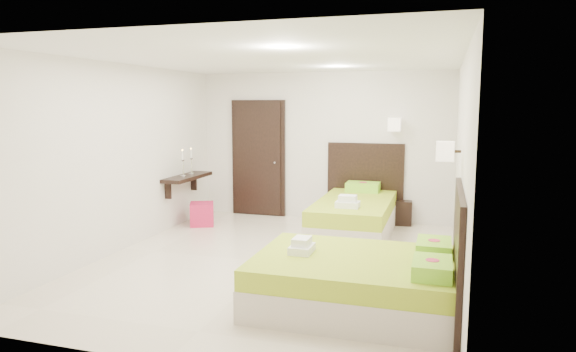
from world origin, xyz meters
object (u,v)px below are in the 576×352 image
(bed_double, at_px, (363,279))
(ottoman, at_px, (202,214))
(bed_single, at_px, (355,214))
(nightstand, at_px, (398,212))

(bed_double, xyz_separation_m, ottoman, (-3.16, 2.79, -0.10))
(bed_single, height_order, ottoman, bed_single)
(bed_double, xyz_separation_m, nightstand, (0.01, 3.89, -0.09))
(bed_single, xyz_separation_m, bed_double, (0.56, -2.90, -0.03))
(bed_double, relative_size, nightstand, 4.26)
(nightstand, relative_size, ottoman, 1.22)
(bed_single, xyz_separation_m, nightstand, (0.57, 0.99, -0.12))
(nightstand, xyz_separation_m, ottoman, (-3.17, -1.10, -0.02))
(bed_single, distance_m, bed_double, 2.95)
(bed_double, relative_size, ottoman, 5.19)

